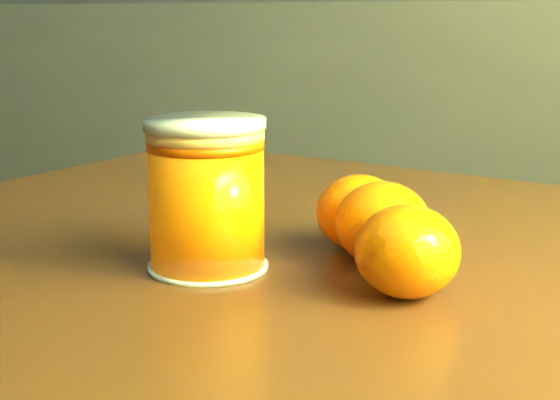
% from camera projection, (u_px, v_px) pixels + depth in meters
% --- Properties ---
extents(kitchen_counter, '(3.15, 0.60, 0.90)m').
position_uv_depth(kitchen_counter, '(158.00, 182.00, 2.04)').
color(kitchen_counter, '#535257').
rests_on(kitchen_counter, ground).
extents(table, '(1.03, 0.79, 0.71)m').
position_uv_depth(table, '(402.00, 387.00, 0.56)').
color(table, '#593016').
rests_on(table, ground).
extents(juice_glass, '(0.08, 0.08, 0.10)m').
position_uv_depth(juice_glass, '(207.00, 196.00, 0.53)').
color(juice_glass, orange).
rests_on(juice_glass, table).
extents(orange_front, '(0.08, 0.08, 0.06)m').
position_uv_depth(orange_front, '(359.00, 212.00, 0.57)').
color(orange_front, orange).
rests_on(orange_front, table).
extents(orange_back, '(0.07, 0.07, 0.06)m').
position_uv_depth(orange_back, '(383.00, 224.00, 0.54)').
color(orange_back, orange).
rests_on(orange_back, table).
extents(orange_extra, '(0.07, 0.07, 0.06)m').
position_uv_depth(orange_extra, '(407.00, 251.00, 0.48)').
color(orange_extra, orange).
rests_on(orange_extra, table).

